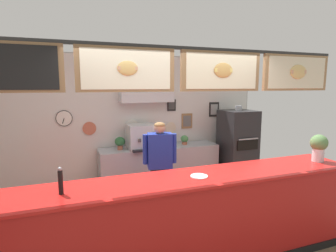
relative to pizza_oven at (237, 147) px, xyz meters
The scene contains 11 objects.
back_wall_assembly 2.31m from the pizza_oven, 166.83° to the left, with size 5.66×2.69×2.74m.
service_counter 3.05m from the pizza_oven, 135.58° to the right, with size 4.55×0.71×1.08m.
back_prep_counter 1.73m from the pizza_oven, behind, with size 2.43×0.56×0.90m.
pizza_oven is the anchor object (origin of this frame).
shop_worker 2.20m from the pizza_oven, 157.70° to the right, with size 0.54×0.29×1.56m.
espresso_machine 2.08m from the pizza_oven, behind, with size 0.55×0.57×0.48m.
potted_rosemary 1.17m from the pizza_oven, 165.61° to the left, with size 0.16×0.16×0.19m.
potted_thyme 2.50m from the pizza_oven, behind, with size 0.20×0.20×0.25m.
condiment_plate 2.95m from the pizza_oven, 132.82° to the right, with size 0.20×0.20×0.01m.
basil_vase 2.19m from the pizza_oven, 93.95° to the right, with size 0.23×0.23×0.38m.
pepper_grinder 4.11m from the pizza_oven, 148.40° to the right, with size 0.05×0.05×0.27m.
Camera 1 is at (-1.22, -3.01, 2.13)m, focal length 29.36 mm.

